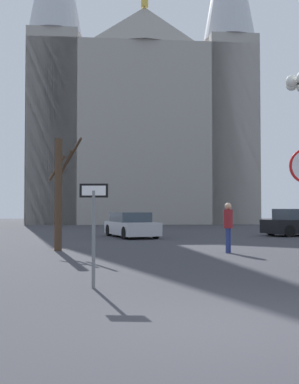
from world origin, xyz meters
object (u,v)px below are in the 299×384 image
at_px(pedestrian_walking, 228,222).
at_px(cathedral, 142,117).
at_px(bare_tree, 59,191).
at_px(one_way_arrow_sign, 94,221).
at_px(parked_car_near_silver, 131,225).

bearing_deg(pedestrian_walking, cathedral, 91.91).
distance_m(bare_tree, pedestrian_walking, 6.22).
bearing_deg(cathedral, one_way_arrow_sign, -95.14).
height_order(bare_tree, parked_car_near_silver, bare_tree).
height_order(one_way_arrow_sign, bare_tree, bare_tree).
bearing_deg(bare_tree, pedestrian_walking, -12.42).
height_order(bare_tree, pedestrian_walking, bare_tree).
distance_m(bare_tree, parked_car_near_silver, 8.03).
xyz_separation_m(one_way_arrow_sign, bare_tree, (-1.59, 7.78, 0.88)).
bearing_deg(bare_tree, one_way_arrow_sign, -78.43).
distance_m(cathedral, bare_tree, 31.23).
distance_m(one_way_arrow_sign, pedestrian_walking, 7.81).
relative_size(one_way_arrow_sign, bare_tree, 0.49).
height_order(cathedral, bare_tree, cathedral).
distance_m(cathedral, one_way_arrow_sign, 38.71).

